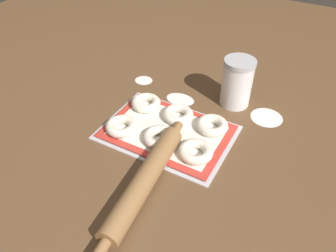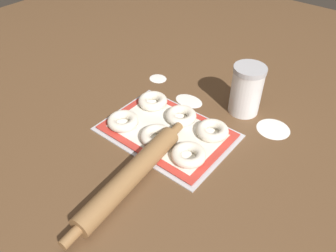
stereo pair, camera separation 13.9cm
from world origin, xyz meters
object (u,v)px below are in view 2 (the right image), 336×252
(bagel_front_right, at_px, (189,155))
(bagel_back_center, at_px, (181,116))
(rolling_pin, at_px, (131,176))
(flour_canister, at_px, (246,90))
(bagel_front_center, at_px, (157,136))
(bagel_back_right, at_px, (212,131))
(baking_tray, at_px, (168,131))
(bagel_front_left, at_px, (123,121))
(bagel_back_left, at_px, (153,101))

(bagel_front_right, height_order, bagel_back_center, same)
(bagel_front_right, xyz_separation_m, rolling_pin, (-0.07, -0.16, 0.00))
(flour_canister, relative_size, rolling_pin, 0.35)
(bagel_front_center, xyz_separation_m, bagel_back_center, (-0.00, 0.13, 0.00))
(bagel_front_center, bearing_deg, bagel_back_right, 47.40)
(baking_tray, relative_size, bagel_front_center, 4.02)
(baking_tray, relative_size, bagel_front_right, 4.02)
(bagel_front_left, height_order, bagel_back_center, same)
(bagel_front_center, distance_m, bagel_back_right, 0.17)
(bagel_back_center, bearing_deg, rolling_pin, -79.76)
(bagel_back_center, relative_size, rolling_pin, 0.21)
(flour_canister, bearing_deg, bagel_front_center, -112.25)
(baking_tray, bearing_deg, bagel_front_right, -26.12)
(bagel_front_left, bearing_deg, baking_tray, 29.43)
(bagel_back_center, relative_size, bagel_back_right, 1.00)
(bagel_back_left, bearing_deg, bagel_back_right, -0.24)
(bagel_back_center, height_order, flour_canister, flour_canister)
(bagel_back_center, xyz_separation_m, rolling_pin, (0.05, -0.29, 0.00))
(bagel_front_center, distance_m, bagel_back_left, 0.18)
(bagel_front_left, distance_m, flour_canister, 0.42)
(rolling_pin, bearing_deg, bagel_front_left, 139.95)
(bagel_back_left, xyz_separation_m, bagel_back_center, (0.13, -0.00, 0.00))
(bagel_front_left, bearing_deg, bagel_back_right, 29.71)
(baking_tray, distance_m, bagel_back_right, 0.14)
(bagel_back_left, bearing_deg, bagel_front_right, -27.82)
(bagel_front_right, distance_m, rolling_pin, 0.18)
(bagel_back_center, bearing_deg, bagel_front_center, -89.06)
(bagel_back_center, distance_m, flour_canister, 0.23)
(bagel_front_center, xyz_separation_m, bagel_back_left, (-0.13, 0.13, 0.00))
(flour_canister, height_order, rolling_pin, flour_canister)
(baking_tray, distance_m, bagel_front_center, 0.06)
(bagel_front_right, relative_size, flour_canister, 0.59)
(bagel_back_right, relative_size, flour_canister, 0.59)
(bagel_back_right, relative_size, rolling_pin, 0.21)
(bagel_front_left, xyz_separation_m, flour_canister, (0.26, 0.32, 0.06))
(bagel_back_left, distance_m, bagel_back_center, 0.13)
(bagel_front_left, bearing_deg, bagel_front_center, 5.87)
(rolling_pin, bearing_deg, bagel_back_right, 77.08)
(bagel_front_center, height_order, bagel_back_left, same)
(baking_tray, xyz_separation_m, flour_canister, (0.13, 0.25, 0.08))
(bagel_front_left, height_order, flour_canister, flour_canister)
(bagel_front_right, distance_m, bagel_back_center, 0.18)
(bagel_front_left, height_order, bagel_back_left, same)
(bagel_back_right, bearing_deg, bagel_front_center, -132.60)
(bagel_front_left, xyz_separation_m, bagel_front_center, (0.13, 0.01, 0.00))
(bagel_back_right, bearing_deg, rolling_pin, -102.92)
(bagel_back_right, bearing_deg, bagel_front_left, -150.29)
(bagel_front_center, bearing_deg, flour_canister, 67.75)
(bagel_front_left, distance_m, bagel_back_left, 0.14)
(baking_tray, bearing_deg, bagel_back_center, 89.31)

